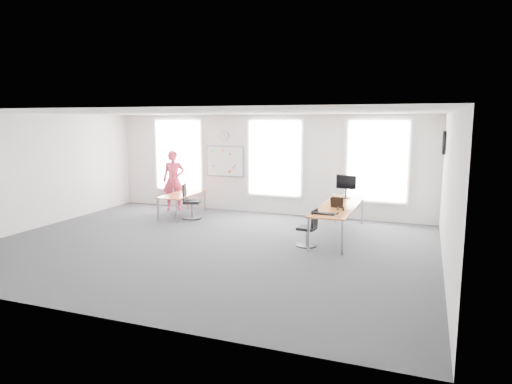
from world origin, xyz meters
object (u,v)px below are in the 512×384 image
at_px(chair_right, 309,230).
at_px(monitor, 346,184).
at_px(keyboard, 324,214).
at_px(chair_left, 190,203).
at_px(headphones, 340,209).
at_px(desk_right, 339,207).
at_px(person, 174,180).
at_px(desk_left, 182,195).

xyz_separation_m(chair_right, monitor, (0.44, 2.20, 0.77)).
bearing_deg(keyboard, chair_left, 161.73).
bearing_deg(keyboard, monitor, 91.11).
bearing_deg(headphones, chair_left, 153.93).
xyz_separation_m(desk_right, headphones, (0.16, -0.69, 0.10)).
height_order(chair_right, person, person).
bearing_deg(headphones, keyboard, -128.71).
height_order(desk_right, monitor, monitor).
distance_m(desk_right, monitor, 1.13).
height_order(person, keyboard, person).
xyz_separation_m(chair_right, keyboard, (0.34, -0.07, 0.41)).
bearing_deg(chair_right, desk_left, -109.17).
relative_size(desk_left, chair_left, 1.80).
relative_size(desk_right, chair_right, 3.71).
bearing_deg(desk_left, person, 135.14).
distance_m(desk_right, chair_right, 1.29).
xyz_separation_m(desk_left, chair_right, (4.35, -1.94, -0.23)).
xyz_separation_m(chair_left, person, (-1.10, 0.97, 0.50)).
bearing_deg(person, keyboard, -51.30).
bearing_deg(chair_left, monitor, -103.32).
bearing_deg(desk_left, desk_right, -9.31).
bearing_deg(keyboard, headphones, 66.31).
bearing_deg(person, headphones, -45.66).
xyz_separation_m(desk_left, chair_left, (0.40, -0.28, -0.17)).
xyz_separation_m(desk_left, person, (-0.69, 0.69, 0.34)).
xyz_separation_m(person, monitor, (5.49, -0.43, 0.20)).
bearing_deg(monitor, chair_right, -87.87).
distance_m(chair_right, person, 5.72).
height_order(person, monitor, person).
bearing_deg(desk_right, keyboard, -95.30).
bearing_deg(desk_right, chair_right, -111.42).
distance_m(headphones, monitor, 1.77).
height_order(chair_right, monitor, monitor).
bearing_deg(headphones, desk_left, 152.08).
bearing_deg(person, desk_left, -69.56).
xyz_separation_m(keyboard, headphones, (0.27, 0.53, 0.03)).
bearing_deg(monitor, headphones, -70.86).
distance_m(desk_left, monitor, 4.83).
xyz_separation_m(keyboard, monitor, (0.10, 2.26, 0.36)).
bearing_deg(headphones, chair_right, -154.35).
bearing_deg(desk_right, person, 164.96).
distance_m(chair_left, monitor, 4.48).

